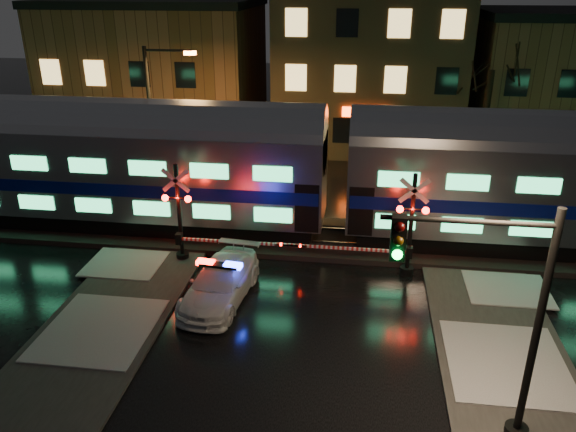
# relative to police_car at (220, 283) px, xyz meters

# --- Properties ---
(ground) EXTENTS (120.00, 120.00, 0.00)m
(ground) POSITION_rel_police_car_xyz_m (3.00, 0.43, -0.70)
(ground) COLOR black
(ground) RESTS_ON ground
(ballast) EXTENTS (90.00, 4.20, 0.24)m
(ballast) POSITION_rel_police_car_xyz_m (3.00, 5.43, -0.58)
(ballast) COLOR black
(ballast) RESTS_ON ground
(sidewalk_left) EXTENTS (4.00, 20.00, 0.12)m
(sidewalk_left) POSITION_rel_police_car_xyz_m (-3.50, -5.57, -0.64)
(sidewalk_left) COLOR #2D2D2D
(sidewalk_left) RESTS_ON ground
(building_left) EXTENTS (14.00, 10.00, 9.00)m
(building_left) POSITION_rel_police_car_xyz_m (-10.00, 22.43, 3.80)
(building_left) COLOR brown
(building_left) RESTS_ON ground
(building_mid) EXTENTS (12.00, 11.00, 11.50)m
(building_mid) POSITION_rel_police_car_xyz_m (5.00, 22.93, 5.05)
(building_mid) COLOR brown
(building_mid) RESTS_ON ground
(building_right) EXTENTS (12.00, 10.00, 8.50)m
(building_right) POSITION_rel_police_car_xyz_m (18.00, 22.43, 3.55)
(building_right) COLOR brown
(building_right) RESTS_ON ground
(train) EXTENTS (51.00, 3.12, 5.92)m
(train) POSITION_rel_police_car_xyz_m (3.82, 5.43, 2.69)
(train) COLOR black
(train) RESTS_ON ballast
(police_car) EXTENTS (2.43, 4.93, 1.54)m
(police_car) POSITION_rel_police_car_xyz_m (0.00, 0.00, 0.00)
(police_car) COLOR white
(police_car) RESTS_ON ground
(crossing_signal_right) EXTENTS (5.95, 0.66, 4.21)m
(crossing_signal_right) POSITION_rel_police_car_xyz_m (6.49, 2.74, 1.05)
(crossing_signal_right) COLOR black
(crossing_signal_right) RESTS_ON ground
(crossing_signal_left) EXTENTS (5.89, 0.66, 4.17)m
(crossing_signal_left) POSITION_rel_police_car_xyz_m (-1.98, 2.74, 1.03)
(crossing_signal_left) COLOR black
(crossing_signal_left) RESTS_ON ground
(traffic_light) EXTENTS (4.11, 0.72, 6.36)m
(traffic_light) POSITION_rel_police_car_xyz_m (8.13, -5.53, 2.69)
(traffic_light) COLOR black
(traffic_light) RESTS_ON ground
(streetlight) EXTENTS (2.62, 0.27, 7.85)m
(streetlight) POSITION_rel_police_car_xyz_m (-5.50, 9.43, 3.83)
(streetlight) COLOR black
(streetlight) RESTS_ON ground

